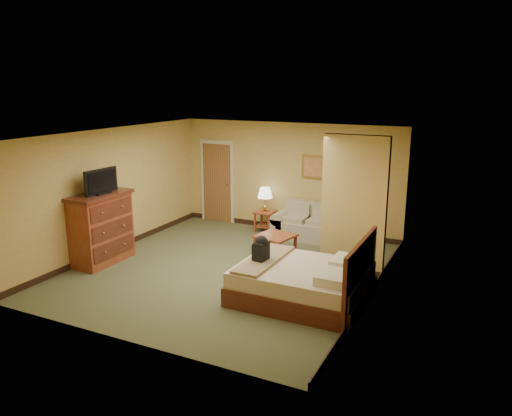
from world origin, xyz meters
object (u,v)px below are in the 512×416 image
Objects in this scene: loveseat at (309,227)px; bed at (306,282)px; coffee_table at (275,241)px; dresser at (101,228)px.

loveseat is 0.77× the size of bed.
bed reaches higher than loveseat.
dresser is (-2.96, -1.85, 0.39)m from coffee_table.
bed is (1.33, -1.78, -0.01)m from coffee_table.
dresser is at bearing -147.95° from coffee_table.
bed is at bearing 0.95° from dresser.
loveseat is 4.58m from dresser.
coffee_table is 0.39× the size of bed.
dresser is 4.31m from bed.
coffee_table is 0.59× the size of dresser.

